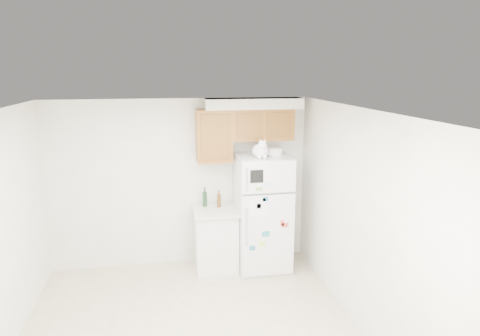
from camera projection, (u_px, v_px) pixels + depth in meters
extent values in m
cube|color=white|center=(180.00, 183.00, 6.35)|extent=(3.80, 0.04, 2.50)
cube|color=white|center=(359.00, 221.00, 4.77)|extent=(0.04, 4.00, 2.50)
cube|color=white|center=(185.00, 112.00, 4.15)|extent=(3.80, 4.00, 0.04)
cube|color=brown|center=(262.00, 124.00, 6.19)|extent=(0.90, 0.33, 0.45)
cube|color=brown|center=(214.00, 136.00, 6.11)|extent=(0.50, 0.33, 0.75)
cube|color=silver|center=(253.00, 103.00, 6.11)|extent=(1.40, 0.37, 0.15)
cube|color=white|center=(263.00, 212.00, 6.28)|extent=(0.76, 0.72, 1.70)
cube|color=white|center=(269.00, 177.00, 5.78)|extent=(0.74, 0.03, 0.44)
cube|color=white|center=(269.00, 236.00, 5.97)|extent=(0.74, 0.03, 1.19)
cube|color=#59595B|center=(269.00, 193.00, 5.83)|extent=(0.74, 0.03, 0.02)
cylinder|color=silver|center=(247.00, 179.00, 5.70)|extent=(0.02, 0.02, 0.32)
cylinder|color=silver|center=(247.00, 227.00, 5.85)|extent=(0.02, 0.02, 0.55)
cube|color=black|center=(257.00, 176.00, 5.73)|extent=(0.18, 0.00, 0.18)
cube|color=white|center=(258.00, 208.00, 5.83)|extent=(0.22, 0.00, 0.28)
cube|color=#D44435|center=(282.00, 223.00, 5.95)|extent=(0.05, 0.00, 0.08)
cube|color=#BF443B|center=(285.00, 225.00, 5.96)|extent=(0.10, 0.00, 0.06)
cube|color=teal|center=(252.00, 248.00, 5.95)|extent=(0.08, 0.00, 0.07)
cube|color=#CCE250|center=(262.00, 244.00, 5.96)|extent=(0.09, 0.00, 0.07)
cube|color=#A6C3EC|center=(269.00, 184.00, 5.78)|extent=(0.09, 0.00, 0.05)
cube|color=white|center=(259.00, 206.00, 5.83)|extent=(0.06, 0.00, 0.07)
cube|color=#71A251|center=(259.00, 189.00, 5.77)|extent=(0.09, 0.00, 0.05)
cube|color=silver|center=(256.00, 236.00, 5.92)|extent=(0.07, 0.00, 0.07)
cube|color=silver|center=(276.00, 246.00, 6.01)|extent=(0.07, 0.00, 0.05)
cube|color=teal|center=(266.00, 234.00, 5.94)|extent=(0.11, 0.00, 0.08)
cube|color=teal|center=(265.00, 199.00, 5.82)|extent=(0.08, 0.00, 0.06)
cube|color=white|center=(216.00, 240.00, 6.31)|extent=(0.60, 0.60, 0.88)
cube|color=beige|center=(216.00, 211.00, 6.19)|extent=(0.64, 0.64, 0.04)
ellipsoid|color=white|center=(260.00, 151.00, 5.96)|extent=(0.22, 0.30, 0.19)
ellipsoid|color=white|center=(262.00, 149.00, 5.87)|extent=(0.16, 0.13, 0.18)
sphere|color=white|center=(262.00, 145.00, 5.80)|extent=(0.11, 0.11, 0.11)
cone|color=white|center=(260.00, 141.00, 5.79)|extent=(0.04, 0.04, 0.04)
cone|color=white|center=(265.00, 140.00, 5.80)|extent=(0.04, 0.04, 0.04)
cone|color=#D88C8C|center=(260.00, 141.00, 5.78)|extent=(0.02, 0.02, 0.03)
cone|color=#D88C8C|center=(265.00, 141.00, 5.79)|extent=(0.02, 0.02, 0.03)
sphere|color=white|center=(263.00, 146.00, 5.76)|extent=(0.05, 0.05, 0.05)
sphere|color=white|center=(259.00, 157.00, 5.85)|extent=(0.06, 0.06, 0.06)
sphere|color=white|center=(265.00, 157.00, 5.86)|extent=(0.06, 0.06, 0.06)
cylinder|color=white|center=(265.00, 154.00, 6.09)|extent=(0.14, 0.19, 0.06)
cube|color=white|center=(276.00, 151.00, 6.14)|extent=(0.22, 0.19, 0.10)
cube|color=white|center=(275.00, 153.00, 6.08)|extent=(0.18, 0.16, 0.09)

